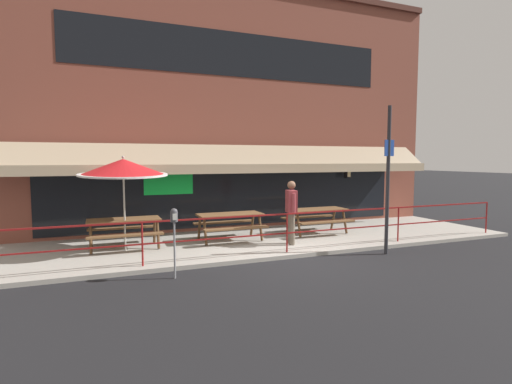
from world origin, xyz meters
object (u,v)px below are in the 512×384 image
Objects in this scene: picnic_table_left at (124,225)px; parking_meter_near at (174,222)px; pedestrian_walking at (291,209)px; picnic_table_right at (317,214)px; street_sign_pole at (388,179)px; patio_umbrella_left at (123,168)px; picnic_table_centre at (230,219)px.

picnic_table_left is 1.27× the size of parking_meter_near.
pedestrian_walking is 1.20× the size of parking_meter_near.
picnic_table_right is 1.85m from pedestrian_walking.
picnic_table_left is at bearing 156.36° from street_sign_pole.
picnic_table_right is 0.49× the size of street_sign_pole.
pedestrian_walking is at bearing 140.98° from street_sign_pole.
picnic_table_left is 1.05× the size of pedestrian_walking.
street_sign_pole reaches higher than picnic_table_left.
picnic_table_left is 5.66m from picnic_table_right.
patio_umbrella_left is 1.67× the size of parking_meter_near.
pedestrian_walking is at bearing 25.16° from parking_meter_near.
picnic_table_centre is 3.20m from patio_umbrella_left.
parking_meter_near is (0.78, -2.75, 0.44)m from picnic_table_left.
patio_umbrella_left is 1.39× the size of pedestrian_walking.
pedestrian_walking reaches higher than picnic_table_left.
picnic_table_centre is 3.41m from parking_meter_near.
picnic_table_left is 1.00× the size of picnic_table_centre.
picnic_table_right is at bearing -0.34° from picnic_table_left.
picnic_table_right is at bearing 0.54° from picnic_table_centre.
picnic_table_left is at bearing 105.87° from parking_meter_near.
patio_umbrella_left is (-0.00, -0.26, 1.47)m from picnic_table_left.
picnic_table_right is at bearing 29.09° from parking_meter_near.
parking_meter_near reaches higher than picnic_table_centre.
pedestrian_walking reaches higher than parking_meter_near.
picnic_table_centre is 4.36m from street_sign_pole.
picnic_table_centre is 1.78m from pedestrian_walking.
picnic_table_right is 0.76× the size of patio_umbrella_left.
street_sign_pole reaches higher than patio_umbrella_left.
picnic_table_right is 5.60m from parking_meter_near.
picnic_table_right is at bearing 37.27° from pedestrian_walking.
street_sign_pole is at bearing -39.02° from pedestrian_walking.
street_sign_pole is (1.90, -1.54, 0.85)m from pedestrian_walking.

